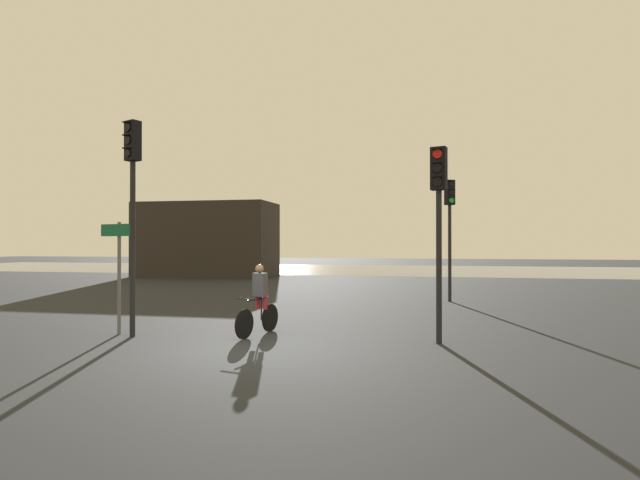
% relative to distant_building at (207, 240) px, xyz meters
% --- Properties ---
extents(ground_plane, '(120.00, 120.00, 0.00)m').
position_rel_distant_building_xyz_m(ground_plane, '(10.00, -20.59, -2.33)').
color(ground_plane, black).
extents(water_strip, '(80.00, 16.00, 0.01)m').
position_rel_distant_building_xyz_m(water_strip, '(10.00, 10.00, -2.33)').
color(water_strip, slate).
rests_on(water_strip, ground).
extents(distant_building, '(8.53, 4.00, 4.67)m').
position_rel_distant_building_xyz_m(distant_building, '(0.00, 0.00, 0.00)').
color(distant_building, '#2D2823').
rests_on(distant_building, ground).
extents(traffic_light_near_left, '(0.39, 0.41, 4.87)m').
position_rel_distant_building_xyz_m(traffic_light_near_left, '(6.99, -19.65, 1.02)').
color(traffic_light_near_left, black).
rests_on(traffic_light_near_left, ground).
extents(traffic_light_far_right, '(0.39, 0.41, 4.39)m').
position_rel_distant_building_xyz_m(traffic_light_far_right, '(14.41, -11.29, 0.72)').
color(traffic_light_far_right, black).
rests_on(traffic_light_far_right, ground).
extents(traffic_light_near_right, '(0.37, 0.39, 4.12)m').
position_rel_distant_building_xyz_m(traffic_light_near_right, '(13.74, -19.09, 0.55)').
color(traffic_light_near_right, black).
rests_on(traffic_light_near_right, ground).
extents(direction_sign_post, '(1.06, 0.36, 2.60)m').
position_rel_distant_building_xyz_m(direction_sign_post, '(6.52, -19.46, -0.64)').
color(direction_sign_post, slate).
rests_on(direction_sign_post, ground).
extents(cyclist, '(0.60, 1.66, 1.62)m').
position_rel_distant_building_xyz_m(cyclist, '(9.72, -18.86, -1.51)').
color(cyclist, black).
rests_on(cyclist, ground).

